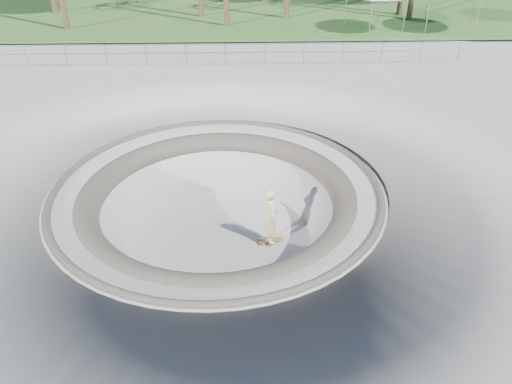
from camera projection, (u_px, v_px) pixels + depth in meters
ground at (217, 189)px, 15.45m from camera, size 180.00×180.00×0.00m
skate_bowl at (219, 236)px, 16.41m from camera, size 14.00×14.00×4.10m
distant_hills at (262, 12)px, 67.72m from camera, size 103.20×45.00×28.60m
safety_railing at (225, 53)px, 25.25m from camera, size 25.00×0.06×1.03m
skateboard at (270, 240)px, 16.21m from camera, size 0.84×0.39×0.08m
skater at (271, 216)px, 15.69m from camera, size 0.58×0.78×1.93m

